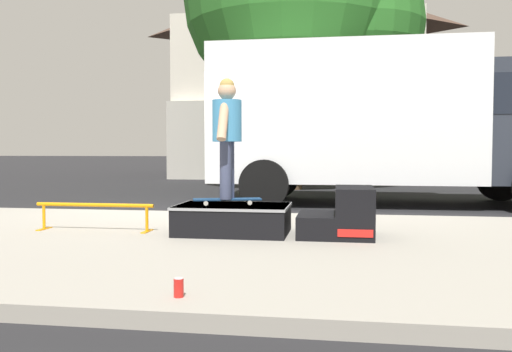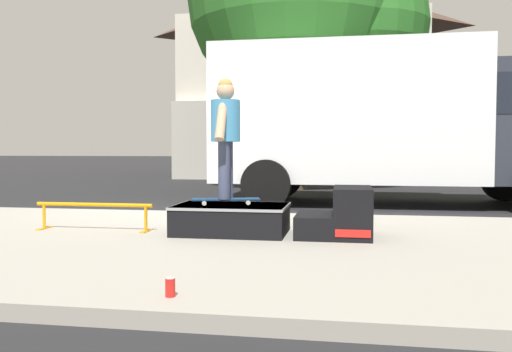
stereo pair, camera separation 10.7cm
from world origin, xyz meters
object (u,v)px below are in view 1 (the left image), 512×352
at_px(kicker_ramp, 343,216).
at_px(skateboard, 227,200).
at_px(grind_rail, 94,210).
at_px(skater_kid, 227,128).
at_px(soda_can, 179,288).
at_px(skate_box, 233,218).
at_px(street_tree_neighbour, 305,7).
at_px(box_truck, 393,118).

relative_size(kicker_ramp, skateboard, 1.02).
bearing_deg(grind_rail, skateboard, 2.21).
distance_m(skater_kid, soda_can, 2.91).
bearing_deg(skater_kid, kicker_ramp, -1.22).
distance_m(skate_box, street_tree_neighbour, 9.59).
relative_size(kicker_ramp, street_tree_neighbour, 0.10).
xyz_separation_m(skate_box, kicker_ramp, (1.24, -0.00, 0.05)).
bearing_deg(skater_kid, skate_box, -20.49).
height_order(kicker_ramp, skater_kid, skater_kid).
distance_m(kicker_ramp, box_truck, 5.03).
distance_m(skate_box, skateboard, 0.22).
distance_m(kicker_ramp, skater_kid, 1.64).
relative_size(kicker_ramp, skater_kid, 0.60).
xyz_separation_m(skate_box, soda_can, (0.16, -2.63, -0.12)).
bearing_deg(soda_can, grind_rail, 125.16).
bearing_deg(soda_can, skateboard, 95.06).
distance_m(skateboard, skater_kid, 0.82).
xyz_separation_m(skate_box, grind_rail, (-1.67, -0.03, 0.07)).
relative_size(skate_box, soda_can, 10.15).
bearing_deg(soda_can, kicker_ramp, 67.79).
height_order(kicker_ramp, grind_rail, kicker_ramp).
bearing_deg(soda_can, box_truck, 74.35).
bearing_deg(box_truck, skateboard, -116.02).
relative_size(soda_can, street_tree_neighbour, 0.02).
bearing_deg(box_truck, kicker_ramp, -101.80).
bearing_deg(skateboard, box_truck, 63.98).
bearing_deg(kicker_ramp, grind_rail, -179.34).
relative_size(skateboard, box_truck, 0.12).
height_order(kicker_ramp, box_truck, box_truck).
bearing_deg(skate_box, box_truck, 64.84).
bearing_deg(skate_box, kicker_ramp, -0.02).
bearing_deg(street_tree_neighbour, skater_kid, -92.37).
xyz_separation_m(box_truck, street_tree_neighbour, (-1.96, 3.68, 3.16)).
distance_m(kicker_ramp, soda_can, 2.85).
height_order(soda_can, street_tree_neighbour, street_tree_neighbour).
distance_m(kicker_ramp, street_tree_neighbour, 9.61).
distance_m(box_truck, street_tree_neighbour, 5.23).
height_order(kicker_ramp, skateboard, kicker_ramp).
relative_size(kicker_ramp, soda_can, 6.54).
distance_m(grind_rail, skateboard, 1.60).
distance_m(skate_box, kicker_ramp, 1.24).
relative_size(skateboard, skater_kid, 0.59).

